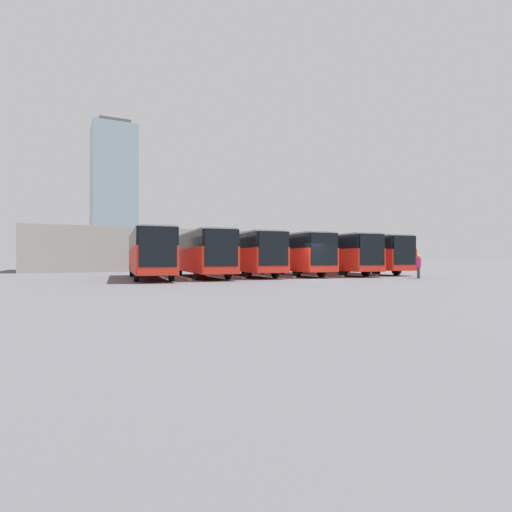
% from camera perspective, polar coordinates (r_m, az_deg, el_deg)
% --- Properties ---
extents(ground_plane, '(600.00, 600.00, 0.00)m').
position_cam_1_polar(ground_plane, '(27.96, 8.06, -3.31)').
color(ground_plane, '#5B5B60').
extents(bus_0, '(3.89, 12.64, 3.42)m').
position_cam_1_polar(bus_0, '(39.21, 14.69, 0.32)').
color(bus_0, red).
rests_on(bus_0, ground_plane).
extents(curb_divider_0, '(0.93, 5.83, 0.15)m').
position_cam_1_polar(curb_divider_0, '(36.54, 14.23, -2.50)').
color(curb_divider_0, '#9E9E99').
rests_on(curb_divider_0, ground_plane).
extents(bus_1, '(3.89, 12.64, 3.42)m').
position_cam_1_polar(bus_1, '(36.24, 10.56, 0.37)').
color(bus_1, red).
rests_on(bus_1, ground_plane).
extents(curb_divider_1, '(0.93, 5.83, 0.15)m').
position_cam_1_polar(curb_divider_1, '(33.60, 9.73, -2.69)').
color(curb_divider_1, '#9E9E99').
rests_on(curb_divider_1, ground_plane).
extents(bus_2, '(3.89, 12.64, 3.42)m').
position_cam_1_polar(bus_2, '(34.47, 4.71, 0.40)').
color(bus_2, red).
rests_on(bus_2, ground_plane).
extents(curb_divider_2, '(0.93, 5.83, 0.15)m').
position_cam_1_polar(curb_divider_2, '(31.91, 3.35, -2.82)').
color(curb_divider_2, '#9E9E99').
rests_on(curb_divider_2, ground_plane).
extents(bus_3, '(3.89, 12.64, 3.42)m').
position_cam_1_polar(bus_3, '(32.85, -1.50, 0.44)').
color(bus_3, red).
rests_on(bus_3, ground_plane).
extents(curb_divider_3, '(0.93, 5.83, 0.15)m').
position_cam_1_polar(curb_divider_3, '(30.39, -3.45, -2.94)').
color(curb_divider_3, '#9E9E99').
rests_on(curb_divider_3, ground_plane).
extents(bus_4, '(3.89, 12.64, 3.42)m').
position_cam_1_polar(bus_4, '(30.93, -7.83, 0.49)').
color(bus_4, red).
rests_on(bus_4, ground_plane).
extents(curb_divider_4, '(0.93, 5.83, 0.15)m').
position_cam_1_polar(curb_divider_4, '(28.61, -10.45, -3.09)').
color(curb_divider_4, '#9E9E99').
rests_on(curb_divider_4, ground_plane).
extents(bus_5, '(3.89, 12.64, 3.42)m').
position_cam_1_polar(bus_5, '(29.66, -14.99, 0.54)').
color(bus_5, red).
rests_on(bus_5, ground_plane).
extents(pedestrian, '(0.54, 0.54, 1.71)m').
position_cam_1_polar(pedestrian, '(31.15, 22.20, -1.30)').
color(pedestrian, '#38384C').
rests_on(pedestrian, ground_plane).
extents(station_building, '(39.11, 14.30, 4.90)m').
position_cam_1_polar(station_building, '(53.14, -9.00, 0.75)').
color(station_building, '#A8A399').
rests_on(station_building, ground_plane).
extents(office_tower, '(20.70, 20.70, 68.99)m').
position_cam_1_polar(office_tower, '(211.43, -19.67, 8.47)').
color(office_tower, '#93A8B7').
rests_on(office_tower, ground_plane).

